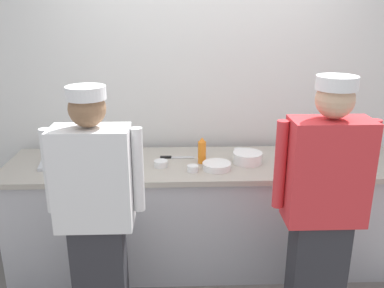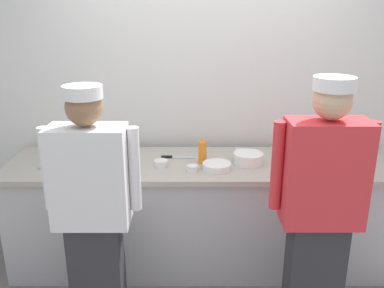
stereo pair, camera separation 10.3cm
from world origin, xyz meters
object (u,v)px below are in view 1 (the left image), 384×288
Objects in this scene: plate_stack_front at (217,166)px; chefs_knife at (174,157)px; chef_near_left at (96,211)px; ramekin_yellow_sauce at (193,168)px; ramekin_green_sauce at (161,163)px; sheet_tray at (73,161)px; squeeze_bottle_primary at (202,151)px; mixing_bowl_steel at (323,155)px; ramekin_orange_sauce at (239,152)px; deli_cup at (117,164)px; chef_center at (323,206)px; plate_stack_rear at (247,158)px.

plate_stack_front reaches higher than chefs_knife.
ramekin_yellow_sauce is (0.61, 0.57, 0.04)m from chef_near_left.
ramekin_green_sauce is at bearing 156.29° from ramekin_yellow_sauce.
squeeze_bottle_primary is (1.01, -0.04, 0.09)m from sheet_tray.
squeeze_bottle_primary reaches higher than mixing_bowl_steel.
ramekin_orange_sauce is 0.94× the size of deli_cup.
chef_center is at bearing -48.68° from squeeze_bottle_primary.
deli_cup is at bearing -162.34° from ramekin_orange_sauce.
ramekin_orange_sauce is at bearing 6.80° from chefs_knife.
chefs_knife is (0.79, 0.08, -0.01)m from sheet_tray.
deli_cup reaches higher than sheet_tray.
mixing_bowl_steel is 1.26m from ramekin_green_sauce.
ramekin_yellow_sauce is 0.90× the size of ramekin_orange_sauce.
chef_center is 4.42× the size of mixing_bowl_steel.
ramekin_orange_sauce is at bearing 6.19° from sheet_tray.
plate_stack_rear is 0.48× the size of sheet_tray.
ramekin_yellow_sauce is at bearing -114.42° from squeeze_bottle_primary.
chef_near_left is 7.59× the size of plate_stack_front.
chefs_knife is at bearing 5.79° from sheet_tray.
deli_cup is (-0.96, -0.30, 0.02)m from ramekin_orange_sauce.
sheet_tray is 5.74× the size of ramekin_yellow_sauce.
ramekin_orange_sauce is at bearing 41.44° from ramekin_yellow_sauce.
sheet_tray is 1.01m from squeeze_bottle_primary.
sheet_tray is 1.33m from ramekin_orange_sauce.
mixing_bowl_steel is 1.84× the size of squeeze_bottle_primary.
plate_stack_rear is at bearing 6.66° from deli_cup.
chef_center is at bearing -26.40° from deli_cup.
ramekin_green_sauce is (-0.64, -0.25, 0.00)m from ramekin_orange_sauce.
ramekin_yellow_sauce is at bearing -12.57° from sheet_tray.
sheet_tray is 5.19× the size of ramekin_orange_sauce.
ramekin_yellow_sauce is at bearing 43.06° from chef_near_left.
ramekin_green_sauce is at bearing 144.55° from chef_center.
squeeze_bottle_primary is 2.11× the size of deli_cup.
plate_stack_front is 0.18m from squeeze_bottle_primary.
ramekin_green_sauce is 0.33m from deli_cup.
plate_stack_front is 0.19m from ramekin_yellow_sauce.
ramekin_green_sauce is (-0.42, 0.06, 0.00)m from plate_stack_front.
chef_near_left is 16.66× the size of deli_cup.
sheet_tray is at bearing 112.44° from chef_near_left.
ramekin_orange_sauce is (-0.37, 0.96, 0.01)m from chef_center.
sheet_tray reaches higher than chefs_knife.
ramekin_green_sauce is 1.07× the size of deli_cup.
plate_stack_rear is 0.59m from mixing_bowl_steel.
squeeze_bottle_primary is 0.26m from chefs_knife.
chef_near_left is 1.02m from squeeze_bottle_primary.
sheet_tray is at bearing 171.57° from plate_stack_front.
chef_center is 1.88m from sheet_tray.
mixing_bowl_steel is 1.95m from sheet_tray.
deli_cup is 0.36× the size of chefs_knife.
deli_cup is at bearing 85.27° from chef_near_left.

